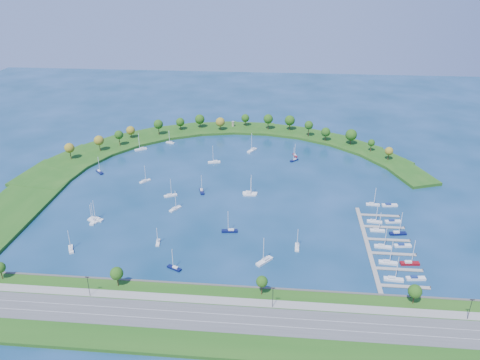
# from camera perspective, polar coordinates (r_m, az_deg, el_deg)

# --- Properties ---
(ground) EXTENTS (700.00, 700.00, 0.00)m
(ground) POSITION_cam_1_polar(r_m,az_deg,el_deg) (306.06, -1.02, -1.04)
(ground) COLOR #082F48
(ground) RESTS_ON ground
(south_shoreline) EXTENTS (420.00, 43.10, 11.60)m
(south_shoreline) POSITION_cam_1_polar(r_m,az_deg,el_deg) (203.62, -4.93, -16.18)
(south_shoreline) COLOR #1B5015
(south_shoreline) RESTS_ON ground
(breakwater) EXTENTS (286.74, 247.64, 2.00)m
(breakwater) POSITION_cam_1_polar(r_m,az_deg,el_deg) (356.88, -7.59, 2.87)
(breakwater) COLOR #1B5015
(breakwater) RESTS_ON ground
(breakwater_trees) EXTENTS (239.20, 95.29, 13.60)m
(breakwater_trees) POSITION_cam_1_polar(r_m,az_deg,el_deg) (386.88, -0.93, 6.34)
(breakwater_trees) COLOR #382314
(breakwater_trees) RESTS_ON breakwater
(harbor_tower) EXTENTS (2.60, 2.60, 4.58)m
(harbor_tower) POSITION_cam_1_polar(r_m,az_deg,el_deg) (415.81, -0.86, 6.84)
(harbor_tower) COLOR gray
(harbor_tower) RESTS_ON breakwater
(dock_system) EXTENTS (24.28, 82.00, 1.60)m
(dock_system) POSITION_cam_1_polar(r_m,az_deg,el_deg) (256.97, 16.86, -7.71)
(dock_system) COLOR gray
(dock_system) RESTS_ON ground
(moored_boat_0) EXTENTS (9.36, 2.98, 13.61)m
(moored_boat_0) POSITION_cam_1_polar(r_m,az_deg,el_deg) (298.56, 1.20, -1.55)
(moored_boat_0) COLOR white
(moored_boat_0) RESTS_ON ground
(moored_boat_1) EXTENTS (2.35, 7.59, 11.06)m
(moored_boat_1) POSITION_cam_1_polar(r_m,az_deg,el_deg) (246.57, 6.95, -8.05)
(moored_boat_1) COLOR white
(moored_boat_1) RESTS_ON ground
(moored_boat_2) EXTENTS (7.53, 4.40, 10.69)m
(moored_boat_2) POSITION_cam_1_polar(r_m,az_deg,el_deg) (386.34, -8.47, 4.56)
(moored_boat_2) COLOR white
(moored_boat_2) RESTS_ON ground
(moored_boat_3) EXTENTS (9.43, 4.62, 13.35)m
(moored_boat_3) POSITION_cam_1_polar(r_m,az_deg,el_deg) (344.99, -3.15, 2.24)
(moored_boat_3) COLOR white
(moored_boat_3) RESTS_ON ground
(moored_boat_4) EXTENTS (7.40, 7.63, 12.20)m
(moored_boat_4) POSITION_cam_1_polar(r_m,az_deg,el_deg) (342.71, -16.70, 0.99)
(moored_boat_4) COLOR #090F3E
(moored_boat_4) RESTS_ON ground
(moored_boat_5) EXTENTS (6.77, 7.50, 11.63)m
(moored_boat_5) POSITION_cam_1_polar(r_m,az_deg,el_deg) (321.08, -11.48, -0.08)
(moored_boat_5) COLOR white
(moored_boat_5) RESTS_ON ground
(moored_boat_6) EXTENTS (8.26, 5.80, 11.96)m
(moored_boat_6) POSITION_cam_1_polar(r_m,az_deg,el_deg) (298.87, -8.46, -1.82)
(moored_boat_6) COLOR white
(moored_boat_6) RESTS_ON ground
(moored_boat_7) EXTENTS (6.54, 6.58, 10.65)m
(moored_boat_7) POSITION_cam_1_polar(r_m,az_deg,el_deg) (350.30, 6.60, 2.46)
(moored_boat_7) COLOR #090F3E
(moored_boat_7) RESTS_ON ground
(moored_boat_8) EXTENTS (7.39, 10.23, 14.88)m
(moored_boat_8) POSITION_cam_1_polar(r_m,az_deg,el_deg) (366.10, 1.49, 3.67)
(moored_boat_8) COLOR white
(moored_boat_8) RESTS_ON ground
(moored_boat_9) EXTENTS (5.48, 7.81, 11.30)m
(moored_boat_9) POSITION_cam_1_polar(r_m,az_deg,el_deg) (258.29, -19.86, -7.86)
(moored_boat_9) COLOR white
(moored_boat_9) RESTS_ON ground
(moored_boat_10) EXTENTS (8.45, 9.34, 14.50)m
(moored_boat_10) POSITION_cam_1_polar(r_m,az_deg,el_deg) (234.70, 3.00, -9.75)
(moored_boat_10) COLOR white
(moored_boat_10) RESTS_ON ground
(moored_boat_11) EXTENTS (2.87, 6.75, 9.62)m
(moored_boat_11) POSITION_cam_1_polar(r_m,az_deg,el_deg) (252.36, -9.94, -7.42)
(moored_boat_11) COLOR white
(moored_boat_11) RESTS_ON ground
(moored_boat_12) EXTENTS (8.91, 5.06, 12.63)m
(moored_boat_12) POSITION_cam_1_polar(r_m,az_deg,el_deg) (281.72, -17.05, -4.51)
(moored_boat_12) COLOR white
(moored_boat_12) RESTS_ON ground
(moored_boat_13) EXTENTS (7.25, 5.28, 10.56)m
(moored_boat_13) POSITION_cam_1_polar(r_m,az_deg,el_deg) (280.69, -17.47, -4.70)
(moored_boat_13) COLOR white
(moored_boat_13) RESTS_ON ground
(moored_boat_14) EXTENTS (3.67, 6.88, 9.73)m
(moored_boat_14) POSITION_cam_1_polar(r_m,az_deg,el_deg) (359.34, 6.70, 3.05)
(moored_boat_14) COLOR maroon
(moored_boat_14) RESTS_ON ground
(moored_boat_15) EXTENTS (7.72, 5.28, 11.13)m
(moored_boat_15) POSITION_cam_1_polar(r_m,az_deg,el_deg) (232.08, -7.99, -10.48)
(moored_boat_15) COLOR #090F3E
(moored_boat_15) RESTS_ON ground
(moored_boat_16) EXTENTS (6.44, 8.24, 12.20)m
(moored_boat_16) POSITION_cam_1_polar(r_m,az_deg,el_deg) (282.83, -7.89, -3.43)
(moored_boat_16) COLOR white
(moored_boat_16) RESTS_ON ground
(moored_boat_17) EXTENTS (4.68, 8.75, 12.39)m
(moored_boat_17) POSITION_cam_1_polar(r_m,az_deg,el_deg) (301.87, -4.67, -1.32)
(moored_boat_17) COLOR #090F3E
(moored_boat_17) RESTS_ON ground
(moored_boat_18) EXTENTS (9.37, 7.36, 13.89)m
(moored_boat_18) POSITION_cam_1_polar(r_m,az_deg,el_deg) (376.29, -11.96, 3.72)
(moored_boat_18) COLOR white
(moored_boat_18) RESTS_ON ground
(moored_boat_19) EXTENTS (2.45, 8.50, 12.46)m
(moored_boat_19) POSITION_cam_1_polar(r_m,az_deg,el_deg) (280.30, -17.31, -4.71)
(moored_boat_19) COLOR white
(moored_boat_19) RESTS_ON ground
(moored_boat_20) EXTENTS (8.13, 2.71, 11.78)m
(moored_boat_20) POSITION_cam_1_polar(r_m,az_deg,el_deg) (296.71, 1.17, -1.74)
(moored_boat_20) COLOR white
(moored_boat_20) RESTS_ON ground
(moored_boat_21) EXTENTS (8.95, 3.36, 12.84)m
(moored_boat_21) POSITION_cam_1_polar(r_m,az_deg,el_deg) (258.38, -1.26, -6.14)
(moored_boat_21) COLOR #090F3E
(moored_boat_21) RESTS_ON ground
(docked_boat_0) EXTENTS (9.15, 3.29, 13.17)m
(docked_boat_0) POSITION_cam_1_polar(r_m,az_deg,el_deg) (233.88, 18.15, -11.33)
(docked_boat_0) COLOR white
(docked_boat_0) RESTS_ON ground
(docked_boat_1) EXTENTS (9.20, 3.56, 1.83)m
(docked_boat_1) POSITION_cam_1_polar(r_m,az_deg,el_deg) (238.02, 20.55, -11.11)
(docked_boat_1) COLOR white
(docked_boat_1) RESTS_ON ground
(docked_boat_2) EXTENTS (9.11, 3.34, 13.10)m
(docked_boat_2) POSITION_cam_1_polar(r_m,az_deg,el_deg) (244.51, 17.53, -9.48)
(docked_boat_2) COLOR white
(docked_boat_2) RESTS_ON ground
(docked_boat_3) EXTENTS (9.50, 3.44, 13.68)m
(docked_boat_3) POSITION_cam_1_polar(r_m,az_deg,el_deg) (247.30, 19.92, -9.44)
(docked_boat_3) COLOR maroon
(docked_boat_3) RESTS_ON ground
(docked_boat_4) EXTENTS (8.83, 3.31, 12.67)m
(docked_boat_4) POSITION_cam_1_polar(r_m,az_deg,el_deg) (256.10, 16.95, -7.69)
(docked_boat_4) COLOR white
(docked_boat_4) RESTS_ON ground
(docked_boat_5) EXTENTS (9.09, 3.50, 1.81)m
(docked_boat_5) POSITION_cam_1_polar(r_m,az_deg,el_deg) (260.25, 19.14, -7.53)
(docked_boat_5) COLOR white
(docked_boat_5) RESTS_ON ground
(docked_boat_6) EXTENTS (7.96, 2.31, 11.67)m
(docked_boat_6) POSITION_cam_1_polar(r_m,az_deg,el_deg) (269.64, 16.35, -5.83)
(docked_boat_6) COLOR white
(docked_boat_6) RESTS_ON ground
(docked_boat_7) EXTENTS (9.44, 3.90, 13.47)m
(docked_boat_7) POSITION_cam_1_polar(r_m,az_deg,el_deg) (270.03, 18.62, -6.11)
(docked_boat_7) COLOR #090F3E
(docked_boat_7) RESTS_ON ground
(docked_boat_8) EXTENTS (8.59, 3.44, 12.27)m
(docked_boat_8) POSITION_cam_1_polar(r_m,az_deg,el_deg) (277.74, 16.02, -4.82)
(docked_boat_8) COLOR white
(docked_boat_8) RESTS_ON ground
(docked_boat_9) EXTENTS (9.26, 3.72, 1.84)m
(docked_boat_9) POSITION_cam_1_polar(r_m,az_deg,el_deg) (280.99, 18.08, -4.80)
(docked_boat_9) COLOR white
(docked_boat_9) RESTS_ON ground
(docked_boat_10) EXTENTS (8.16, 2.69, 11.82)m
(docked_boat_10) POSITION_cam_1_polar(r_m,az_deg,el_deg) (296.28, 15.83, -2.82)
(docked_boat_10) COLOR white
(docked_boat_10) RESTS_ON ground
(docked_boat_11) EXTENTS (9.52, 3.51, 1.90)m
(docked_boat_11) POSITION_cam_1_polar(r_m,az_deg,el_deg) (298.34, 17.70, -2.92)
(docked_boat_11) COLOR white
(docked_boat_11) RESTS_ON ground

